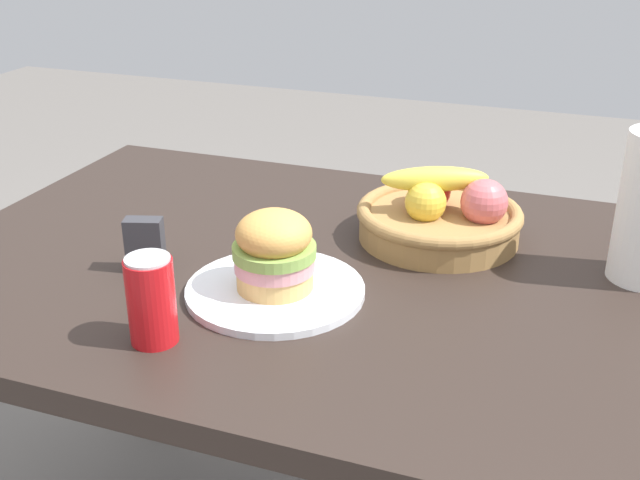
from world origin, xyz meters
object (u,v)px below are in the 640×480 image
(sandwich, at_px, (274,251))
(napkin_holder, at_px, (145,245))
(plate, at_px, (275,290))
(soda_can, at_px, (151,300))
(fruit_basket, at_px, (441,215))

(sandwich, bearing_deg, napkin_holder, 179.15)
(plate, bearing_deg, sandwich, -90.00)
(napkin_holder, bearing_deg, sandwich, -18.36)
(soda_can, height_order, napkin_holder, soda_can)
(soda_can, xyz_separation_m, napkin_holder, (-0.12, 0.18, -0.02))
(fruit_basket, height_order, napkin_holder, fruit_basket)
(plate, height_order, sandwich, sandwich)
(soda_can, distance_m, napkin_holder, 0.22)
(sandwich, height_order, fruit_basket, same)
(sandwich, relative_size, fruit_basket, 0.44)
(soda_can, bearing_deg, sandwich, 60.20)
(plate, height_order, soda_can, soda_can)
(plate, relative_size, soda_can, 2.18)
(plate, distance_m, fruit_basket, 0.35)
(napkin_holder, bearing_deg, fruit_basket, 16.68)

